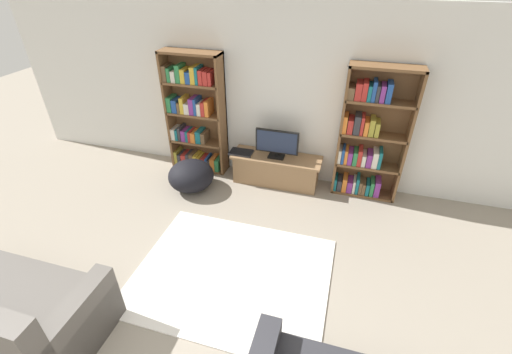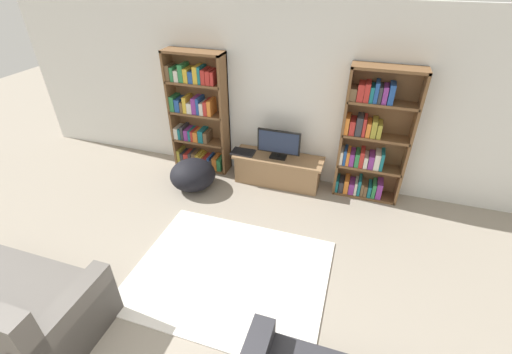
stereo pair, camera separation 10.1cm
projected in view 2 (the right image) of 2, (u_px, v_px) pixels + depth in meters
wall_back at (282, 97)px, 4.95m from camera, size 8.80×0.06×2.60m
bookshelf_left at (198, 115)px, 5.35m from camera, size 0.91×0.30×1.90m
bookshelf_right at (371, 139)px, 4.69m from camera, size 0.91×0.30×1.90m
tv_stand at (278, 170)px, 5.30m from camera, size 1.36×0.44×0.46m
television at (279, 144)px, 5.03m from camera, size 0.64×0.16×0.44m
laptop at (243, 152)px, 5.27m from camera, size 0.35×0.24×0.03m
area_rug at (230, 274)px, 3.85m from camera, size 2.14×1.71×0.02m
beanbag_ottoman at (193, 175)px, 5.19m from camera, size 0.69×0.69×0.45m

